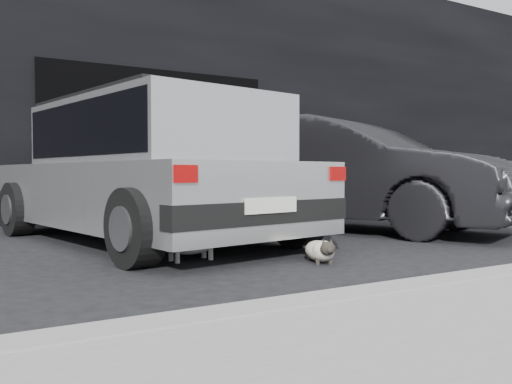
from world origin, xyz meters
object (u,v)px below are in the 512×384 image
second_car (344,174)px  cat_siamese (321,251)px  silver_hatchback (149,165)px  cat_white (195,240)px

second_car → cat_siamese: size_ratio=7.16×
silver_hatchback → cat_siamese: (0.82, -2.23, -0.80)m
cat_siamese → second_car: bearing=-113.2°
cat_siamese → cat_white: cat_white is taller
silver_hatchback → second_car: (2.91, -0.05, -0.11)m
cat_siamese → cat_white: 1.16m
silver_hatchback → cat_white: (-0.10, -1.51, -0.72)m
cat_white → silver_hatchback: bearing=174.9°
second_car → cat_siamese: bearing=-156.3°
silver_hatchback → cat_white: size_ratio=5.62×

